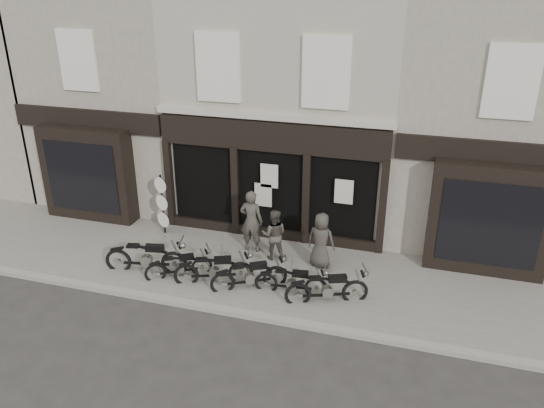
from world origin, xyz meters
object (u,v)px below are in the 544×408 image
(man_left, at_px, (251,221))
(motorcycle_5, at_px, (328,291))
(motorcycle_3, at_px, (250,278))
(advert_sign_post, at_px, (163,207))
(motorcycle_4, at_px, (292,284))
(motorcycle_2, at_px, (215,272))
(man_right, at_px, (321,240))
(motorcycle_1, at_px, (180,268))
(man_centre, at_px, (274,235))
(motorcycle_0, at_px, (147,260))

(man_left, bearing_deg, motorcycle_5, 143.50)
(motorcycle_3, distance_m, advert_sign_post, 4.42)
(motorcycle_4, distance_m, advert_sign_post, 5.39)
(motorcycle_2, distance_m, motorcycle_4, 2.17)
(motorcycle_4, distance_m, man_right, 1.74)
(motorcycle_1, distance_m, motorcycle_3, 2.08)
(motorcycle_1, height_order, motorcycle_4, motorcycle_4)
(motorcycle_2, bearing_deg, motorcycle_5, -22.93)
(man_left, bearing_deg, motorcycle_3, 107.84)
(motorcycle_2, relative_size, motorcycle_3, 1.08)
(motorcycle_1, relative_size, advert_sign_post, 0.79)
(motorcycle_5, bearing_deg, motorcycle_4, 149.92)
(motorcycle_4, bearing_deg, man_centre, 114.72)
(motorcycle_0, xyz_separation_m, man_right, (4.66, 1.66, 0.49))
(man_left, relative_size, advert_sign_post, 0.91)
(motorcycle_5, distance_m, man_centre, 2.70)
(man_left, bearing_deg, motorcycle_0, 39.60)
(motorcycle_1, xyz_separation_m, man_centre, (2.24, 1.72, 0.53))
(motorcycle_0, xyz_separation_m, man_centre, (3.25, 1.71, 0.44))
(motorcycle_2, relative_size, man_centre, 1.33)
(motorcycle_0, distance_m, motorcycle_3, 3.09)
(motorcycle_0, xyz_separation_m, advert_sign_post, (-0.64, 2.28, 0.59))
(motorcycle_1, height_order, motorcycle_3, motorcycle_3)
(man_left, bearing_deg, man_centre, 160.37)
(motorcycle_2, xyz_separation_m, advert_sign_post, (-2.70, 2.29, 0.63))
(motorcycle_1, bearing_deg, motorcycle_0, 146.70)
(motorcycle_5, relative_size, man_right, 1.26)
(motorcycle_3, relative_size, motorcycle_4, 0.97)
(motorcycle_0, height_order, man_centre, man_centre)
(motorcycle_3, relative_size, man_centre, 1.23)
(motorcycle_1, relative_size, man_centre, 1.09)
(motorcycle_2, distance_m, man_centre, 2.15)
(motorcycle_2, relative_size, advert_sign_post, 0.96)
(motorcycle_2, height_order, motorcycle_3, motorcycle_2)
(motorcycle_4, bearing_deg, motorcycle_1, 175.30)
(motorcycle_3, height_order, man_right, man_right)
(motorcycle_0, xyz_separation_m, motorcycle_4, (4.23, 0.07, -0.08))
(man_left, xyz_separation_m, man_right, (2.20, -0.34, -0.15))
(motorcycle_2, height_order, man_centre, man_centre)
(motorcycle_3, distance_m, man_right, 2.36)
(motorcycle_4, bearing_deg, motorcycle_5, -14.43)
(motorcycle_3, height_order, man_left, man_left)
(motorcycle_3, height_order, advert_sign_post, advert_sign_post)
(motorcycle_2, xyz_separation_m, man_centre, (1.19, 1.72, 0.48))
(motorcycle_2, relative_size, motorcycle_5, 1.00)
(motorcycle_0, bearing_deg, advert_sign_post, 93.75)
(man_right, bearing_deg, advert_sign_post, 1.48)
(motorcycle_3, xyz_separation_m, man_left, (-0.63, 2.01, 0.69))
(motorcycle_2, height_order, motorcycle_5, motorcycle_5)
(motorcycle_0, relative_size, man_right, 1.43)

